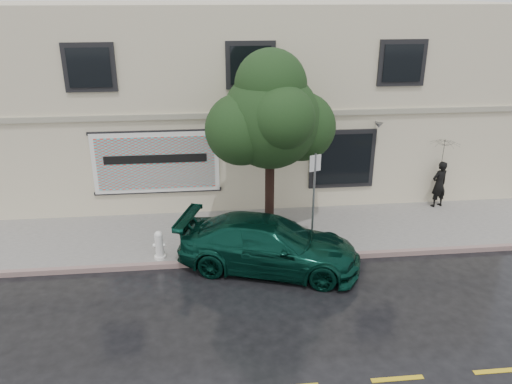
{
  "coord_description": "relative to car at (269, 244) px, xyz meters",
  "views": [
    {
      "loc": [
        -1.53,
        -11.2,
        7.39
      ],
      "look_at": [
        -0.12,
        2.2,
        1.95
      ],
      "focal_mm": 35.0,
      "sensor_mm": 36.0,
      "label": 1
    }
  ],
  "objects": [
    {
      "name": "sidewalk",
      "position": [
        -0.15,
        2.05,
        -0.67
      ],
      "size": [
        20.0,
        3.5,
        0.15
      ],
      "primitive_type": "cube",
      "color": "gray",
      "rests_on": "ground"
    },
    {
      "name": "curb",
      "position": [
        -0.15,
        0.3,
        -0.67
      ],
      "size": [
        20.0,
        0.18,
        0.16
      ],
      "primitive_type": "cube",
      "color": "slate",
      "rests_on": "ground"
    },
    {
      "name": "car",
      "position": [
        0.0,
        0.0,
        0.0
      ],
      "size": [
        5.55,
        3.72,
        1.49
      ],
      "primitive_type": "imported",
      "rotation": [
        0.0,
        0.0,
        1.26
      ],
      "color": "#083227",
      "rests_on": "ground"
    },
    {
      "name": "pedestrian",
      "position": [
        6.55,
        3.4,
        0.26
      ],
      "size": [
        0.72,
        0.58,
        1.7
      ],
      "primitive_type": "imported",
      "rotation": [
        0.0,
        0.0,
        3.45
      ],
      "color": "black",
      "rests_on": "sidewalk"
    },
    {
      "name": "billboard",
      "position": [
        -3.35,
        3.72,
        1.31
      ],
      "size": [
        4.3,
        0.16,
        2.2
      ],
      "color": "white",
      "rests_on": "ground"
    },
    {
      "name": "ground",
      "position": [
        -0.15,
        -1.2,
        -0.74
      ],
      "size": [
        90.0,
        90.0,
        0.0
      ],
      "primitive_type": "plane",
      "color": "black",
      "rests_on": "ground"
    },
    {
      "name": "sign_pole",
      "position": [
        1.4,
        0.79,
        1.17
      ],
      "size": [
        0.35,
        0.14,
        2.99
      ],
      "rotation": [
        0.0,
        0.0,
        0.35
      ],
      "color": "gray",
      "rests_on": "sidewalk"
    },
    {
      "name": "building",
      "position": [
        -0.15,
        7.8,
        2.76
      ],
      "size": [
        20.0,
        8.12,
        7.0
      ],
      "color": "beige",
      "rests_on": "ground"
    },
    {
      "name": "street_tree",
      "position": [
        0.24,
        1.83,
        3.13
      ],
      "size": [
        2.92,
        2.92,
        5.2
      ],
      "color": "black",
      "rests_on": "sidewalk"
    },
    {
      "name": "fire_hydrant",
      "position": [
        -3.12,
        0.6,
        -0.17
      ],
      "size": [
        0.36,
        0.33,
        0.87
      ],
      "rotation": [
        0.0,
        0.0,
        -0.14
      ],
      "color": "white",
      "rests_on": "sidewalk"
    },
    {
      "name": "umbrella",
      "position": [
        6.55,
        3.4,
        1.51
      ],
      "size": [
        1.31,
        1.31,
        0.81
      ],
      "primitive_type": "imported",
      "rotation": [
        0.0,
        0.0,
        0.23
      ],
      "color": "black",
      "rests_on": "pedestrian"
    }
  ]
}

